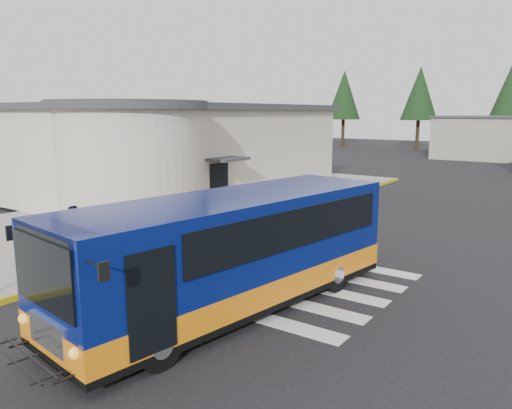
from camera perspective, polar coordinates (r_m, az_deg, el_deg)
The scene contains 8 objects.
ground at distance 14.72m, azimuth 3.03°, elevation -7.47°, with size 140.00×140.00×0.00m, color black.
sidewalk at distance 23.28m, azimuth -10.57°, elevation -0.73°, with size 10.00×34.00×0.15m, color gray.
curb_strip at distance 20.09m, azimuth -0.65°, elevation -2.32°, with size 0.12×34.00×0.16m, color gold.
station_building at distance 26.28m, azimuth -9.02°, elevation 6.07°, with size 12.70×18.70×4.80m.
crosswalk at distance 14.35m, azimuth -0.40°, elevation -7.91°, with size 8.00×5.35×0.01m.
transit_bus at distance 11.56m, azimuth -2.71°, elevation -5.88°, with size 4.16×9.71×2.67m.
pedestrian_a at distance 17.08m, azimuth -14.71°, elevation -2.06°, with size 0.56×0.37×1.55m, color black.
pedestrian_b at distance 16.69m, azimuth -20.16°, elevation -2.71°, with size 0.74×0.58×1.52m, color black.
Camera 1 is at (7.44, -11.86, 4.54)m, focal length 35.00 mm.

